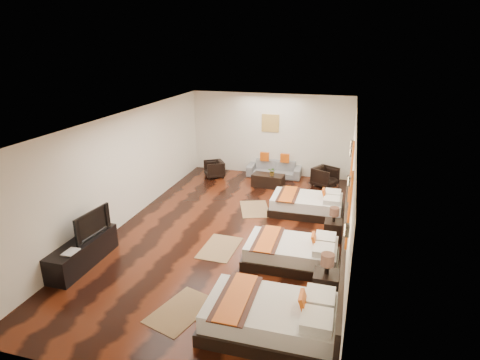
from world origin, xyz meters
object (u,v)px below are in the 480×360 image
(coffee_table, at_px, (268,180))
(bed_mid, at_px, (293,252))
(tv, at_px, (89,223))
(nightstand_b, at_px, (333,228))
(bed_near, at_px, (272,318))
(tv_console, at_px, (83,252))
(figurine, at_px, (101,218))
(table_plant, at_px, (272,172))
(armchair_right, at_px, (325,177))
(nightstand_a, at_px, (326,282))
(sofa, at_px, (274,169))
(armchair_left, at_px, (214,169))
(bed_far, at_px, (307,204))
(book, at_px, (65,251))

(coffee_table, bearing_deg, bed_mid, -71.88)
(tv, bearing_deg, nightstand_b, -59.30)
(bed_near, distance_m, tv_console, 4.31)
(figurine, height_order, coffee_table, figurine)
(table_plant, bearing_deg, armchair_right, 20.54)
(tv_console, bearing_deg, tv, 78.42)
(nightstand_a, xyz_separation_m, table_plant, (-2.06, 5.39, 0.23))
(tv_console, distance_m, figurine, 0.86)
(tv_console, distance_m, tv, 0.62)
(table_plant, bearing_deg, nightstand_b, -55.83)
(sofa, bearing_deg, table_plant, -83.49)
(nightstand_a, distance_m, tv_console, 4.95)
(tv, relative_size, armchair_right, 1.45)
(figurine, distance_m, sofa, 6.59)
(armchair_left, xyz_separation_m, coffee_table, (1.98, -0.42, -0.09))
(tv, relative_size, table_plant, 3.59)
(armchair_left, bearing_deg, table_plant, 43.37)
(tv, height_order, coffee_table, tv)
(nightstand_b, bearing_deg, nightstand_a, -90.00)
(bed_far, relative_size, armchair_left, 3.08)
(bed_near, distance_m, sofa, 7.81)
(figurine, bearing_deg, armchair_left, 81.98)
(bed_near, height_order, coffee_table, bed_near)
(nightstand_a, xyz_separation_m, sofa, (-2.21, 6.50, -0.04))
(tv_console, distance_m, armchair_left, 6.15)
(figurine, bearing_deg, book, -90.00)
(bed_far, distance_m, table_plant, 2.16)
(nightstand_a, relative_size, figurine, 2.51)
(bed_mid, height_order, tv, tv)
(book, bearing_deg, bed_far, 46.33)
(nightstand_a, distance_m, nightstand_b, 2.35)
(bed_far, distance_m, armchair_left, 4.08)
(table_plant, bearing_deg, bed_far, -52.20)
(bed_near, xyz_separation_m, armchair_left, (-3.44, 7.07, 0.01))
(armchair_left, relative_size, table_plant, 2.23)
(armchair_left, bearing_deg, coffee_table, 44.62)
(nightstand_b, relative_size, tv_console, 0.45)
(bed_far, xyz_separation_m, armchair_left, (-3.44, 2.19, 0.03))
(bed_near, bearing_deg, armchair_left, 115.97)
(nightstand_b, distance_m, table_plant, 3.68)
(bed_mid, xyz_separation_m, sofa, (-1.46, 5.49, 0.02))
(bed_near, distance_m, book, 4.23)
(coffee_table, bearing_deg, tv_console, -115.71)
(bed_near, height_order, tv_console, bed_near)
(nightstand_b, height_order, armchair_left, nightstand_b)
(bed_near, distance_m, bed_far, 4.87)
(nightstand_b, distance_m, sofa, 4.70)
(bed_far, height_order, figurine, figurine)
(sofa, relative_size, armchair_right, 2.65)
(nightstand_b, distance_m, tv_console, 5.57)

